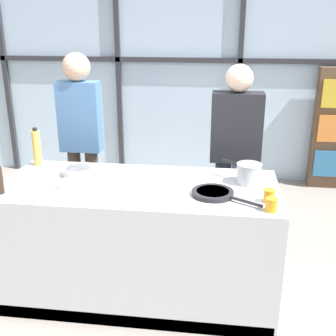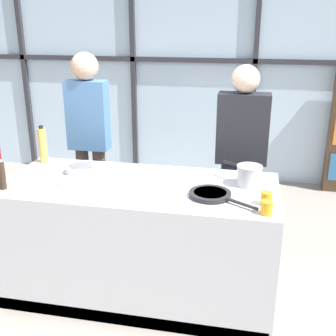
{
  "view_description": "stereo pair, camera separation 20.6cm",
  "coord_description": "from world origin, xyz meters",
  "px_view_note": "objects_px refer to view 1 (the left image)",
  "views": [
    {
      "loc": [
        0.56,
        -2.76,
        2.02
      ],
      "look_at": [
        0.2,
        0.1,
        1.0
      ],
      "focal_mm": 45.0,
      "sensor_mm": 36.0,
      "label": 1
    },
    {
      "loc": [
        0.77,
        -2.72,
        2.02
      ],
      "look_at": [
        0.2,
        0.1,
        1.0
      ],
      "focal_mm": 45.0,
      "sensor_mm": 36.0,
      "label": 2
    }
  ],
  "objects_px": {
    "frying_pan": "(214,193)",
    "white_plate": "(75,183)",
    "spectator_center_left": "(235,148)",
    "oil_bottle": "(37,148)",
    "juice_glass_near": "(271,205)",
    "juice_glass_far": "(269,196)",
    "mixing_bowl": "(80,171)",
    "saucepan": "(249,173)",
    "spectator_far_left": "(81,133)"
  },
  "relations": [
    {
      "from": "frying_pan",
      "to": "white_plate",
      "type": "distance_m",
      "value": 1.0
    },
    {
      "from": "spectator_center_left",
      "to": "oil_bottle",
      "type": "xyz_separation_m",
      "value": [
        -1.59,
        -0.52,
        0.1
      ]
    },
    {
      "from": "oil_bottle",
      "to": "juice_glass_near",
      "type": "bearing_deg",
      "value": -19.86
    },
    {
      "from": "spectator_center_left",
      "to": "white_plate",
      "type": "distance_m",
      "value": 1.46
    },
    {
      "from": "juice_glass_near",
      "to": "juice_glass_far",
      "type": "distance_m",
      "value": 0.14
    },
    {
      "from": "spectator_center_left",
      "to": "mixing_bowl",
      "type": "distance_m",
      "value": 1.37
    },
    {
      "from": "spectator_center_left",
      "to": "saucepan",
      "type": "bearing_deg",
      "value": 96.2
    },
    {
      "from": "saucepan",
      "to": "spectator_center_left",
      "type": "bearing_deg",
      "value": 96.2
    },
    {
      "from": "spectator_far_left",
      "to": "juice_glass_near",
      "type": "height_order",
      "value": "spectator_far_left"
    },
    {
      "from": "mixing_bowl",
      "to": "oil_bottle",
      "type": "height_order",
      "value": "oil_bottle"
    },
    {
      "from": "spectator_center_left",
      "to": "white_plate",
      "type": "xyz_separation_m",
      "value": [
        -1.16,
        -0.89,
        -0.04
      ]
    },
    {
      "from": "mixing_bowl",
      "to": "juice_glass_far",
      "type": "distance_m",
      "value": 1.42
    },
    {
      "from": "saucepan",
      "to": "mixing_bowl",
      "type": "bearing_deg",
      "value": 179.0
    },
    {
      "from": "frying_pan",
      "to": "white_plate",
      "type": "height_order",
      "value": "frying_pan"
    },
    {
      "from": "spectator_far_left",
      "to": "oil_bottle",
      "type": "relative_size",
      "value": 5.63
    },
    {
      "from": "frying_pan",
      "to": "mixing_bowl",
      "type": "bearing_deg",
      "value": 164.85
    },
    {
      "from": "spectator_center_left",
      "to": "oil_bottle",
      "type": "relative_size",
      "value": 5.37
    },
    {
      "from": "frying_pan",
      "to": "juice_glass_near",
      "type": "height_order",
      "value": "juice_glass_near"
    },
    {
      "from": "white_plate",
      "to": "juice_glass_near",
      "type": "relative_size",
      "value": 3.1
    },
    {
      "from": "saucepan",
      "to": "oil_bottle",
      "type": "xyz_separation_m",
      "value": [
        -1.67,
        0.19,
        0.07
      ]
    },
    {
      "from": "spectator_center_left",
      "to": "oil_bottle",
      "type": "bearing_deg",
      "value": 18.03
    },
    {
      "from": "frying_pan",
      "to": "saucepan",
      "type": "relative_size",
      "value": 1.6
    },
    {
      "from": "white_plate",
      "to": "spectator_far_left",
      "type": "bearing_deg",
      "value": 105.24
    },
    {
      "from": "spectator_far_left",
      "to": "spectator_center_left",
      "type": "distance_m",
      "value": 1.4
    },
    {
      "from": "spectator_far_left",
      "to": "frying_pan",
      "type": "xyz_separation_m",
      "value": [
        1.24,
        -0.96,
        -0.12
      ]
    },
    {
      "from": "white_plate",
      "to": "oil_bottle",
      "type": "xyz_separation_m",
      "value": [
        -0.44,
        0.37,
        0.14
      ]
    },
    {
      "from": "oil_bottle",
      "to": "juice_glass_far",
      "type": "bearing_deg",
      "value": -15.79
    },
    {
      "from": "spectator_far_left",
      "to": "frying_pan",
      "type": "relative_size",
      "value": 3.81
    },
    {
      "from": "spectator_far_left",
      "to": "white_plate",
      "type": "distance_m",
      "value": 0.93
    },
    {
      "from": "oil_bottle",
      "to": "juice_glass_far",
      "type": "relative_size",
      "value": 3.6
    },
    {
      "from": "mixing_bowl",
      "to": "juice_glass_far",
      "type": "relative_size",
      "value": 3.01
    },
    {
      "from": "spectator_far_left",
      "to": "juice_glass_far",
      "type": "distance_m",
      "value": 1.9
    },
    {
      "from": "frying_pan",
      "to": "saucepan",
      "type": "bearing_deg",
      "value": 46.82
    },
    {
      "from": "oil_bottle",
      "to": "white_plate",
      "type": "bearing_deg",
      "value": -40.36
    },
    {
      "from": "saucepan",
      "to": "oil_bottle",
      "type": "height_order",
      "value": "oil_bottle"
    },
    {
      "from": "mixing_bowl",
      "to": "juice_glass_far",
      "type": "height_order",
      "value": "juice_glass_far"
    },
    {
      "from": "juice_glass_near",
      "to": "juice_glass_far",
      "type": "relative_size",
      "value": 1.0
    },
    {
      "from": "spectator_center_left",
      "to": "frying_pan",
      "type": "relative_size",
      "value": 3.64
    },
    {
      "from": "frying_pan",
      "to": "oil_bottle",
      "type": "height_order",
      "value": "oil_bottle"
    },
    {
      "from": "white_plate",
      "to": "oil_bottle",
      "type": "relative_size",
      "value": 0.86
    },
    {
      "from": "white_plate",
      "to": "mixing_bowl",
      "type": "height_order",
      "value": "mixing_bowl"
    },
    {
      "from": "frying_pan",
      "to": "oil_bottle",
      "type": "bearing_deg",
      "value": 162.73
    },
    {
      "from": "spectator_far_left",
      "to": "mixing_bowl",
      "type": "xyz_separation_m",
      "value": [
        0.21,
        -0.69,
        -0.11
      ]
    },
    {
      "from": "spectator_center_left",
      "to": "frying_pan",
      "type": "distance_m",
      "value": 0.98
    },
    {
      "from": "white_plate",
      "to": "oil_bottle",
      "type": "bearing_deg",
      "value": 139.64
    },
    {
      "from": "spectator_center_left",
      "to": "juice_glass_far",
      "type": "bearing_deg",
      "value": 100.71
    },
    {
      "from": "spectator_center_left",
      "to": "mixing_bowl",
      "type": "relative_size",
      "value": 6.41
    },
    {
      "from": "oil_bottle",
      "to": "juice_glass_far",
      "type": "distance_m",
      "value": 1.86
    },
    {
      "from": "spectator_center_left",
      "to": "saucepan",
      "type": "height_order",
      "value": "spectator_center_left"
    },
    {
      "from": "juice_glass_far",
      "to": "oil_bottle",
      "type": "bearing_deg",
      "value": 164.21
    }
  ]
}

